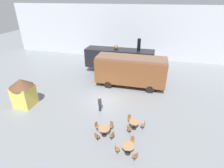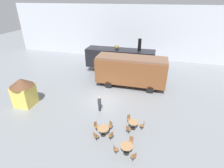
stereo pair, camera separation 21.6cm
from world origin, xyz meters
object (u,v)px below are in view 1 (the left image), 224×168
Objects in this scene: passenger_coach_wooden at (131,70)px; ticket_kiosk at (23,91)px; cafe_chair_0 at (132,140)px; steam_locomotive at (119,58)px; cafe_table_mid at (104,130)px; cafe_table_far at (134,123)px; cafe_table_near at (128,147)px; visitor_person at (100,103)px.

passenger_coach_wooden reaches higher than ticket_kiosk.
passenger_coach_wooden is 9.68× the size of cafe_chair_0.
ticket_kiosk is (-7.58, -11.07, -0.45)m from steam_locomotive.
cafe_table_far is (2.24, 1.40, -0.03)m from cafe_table_mid.
cafe_table_near is 0.31× the size of ticket_kiosk.
visitor_person is (-3.61, 1.79, 0.30)m from cafe_table_far.
visitor_person reaches higher than cafe_chair_0.
ticket_kiosk is at bearing -124.43° from steam_locomotive.
visitor_person is 7.88m from ticket_kiosk.
ticket_kiosk reaches higher than cafe_table_far.
visitor_person is (-1.37, 3.19, 0.27)m from cafe_table_mid.
cafe_table_near is at bearing -52.10° from visitor_person.
cafe_table_near reaches higher than cafe_table_far.
cafe_table_mid is at bearing -14.07° from ticket_kiosk.
cafe_table_mid is at bearing -83.31° from steam_locomotive.
ticket_kiosk is at bearing -90.59° from cafe_chair_0.
cafe_table_mid is at bearing -94.24° from passenger_coach_wooden.
visitor_person is (-3.53, 4.54, 0.26)m from cafe_table_near.
cafe_table_far is 4.04m from visitor_person.
passenger_coach_wooden is at bearing 97.92° from cafe_table_near.
cafe_table_near is (3.74, -14.71, -1.52)m from steam_locomotive.
cafe_table_near is at bearing -75.75° from steam_locomotive.
cafe_table_far is at bearing 31.93° from cafe_table_mid.
steam_locomotive reaches higher than cafe_table_far.
cafe_chair_0 reaches higher than cafe_table_far.
cafe_table_far is at bearing -78.83° from passenger_coach_wooden.
steam_locomotive is 11.28× the size of cafe_table_far.
passenger_coach_wooden is at bearing 85.76° from cafe_table_mid.
cafe_table_near is at bearing -82.08° from passenger_coach_wooden.
steam_locomotive is at bearing 107.68° from cafe_table_far.
cafe_chair_0 is (2.36, -0.54, -0.09)m from cafe_table_mid.
cafe_table_near is at bearing -0.00° from cafe_chair_0.
passenger_coach_wooden is 9.17× the size of cafe_table_near.
steam_locomotive is 11.25× the size of cafe_chair_0.
passenger_coach_wooden is at bearing -157.11° from cafe_chair_0.
cafe_table_near is 1.06× the size of cafe_chair_0.
cafe_chair_0 is 11.91m from ticket_kiosk.
ticket_kiosk is (-11.32, 3.65, 1.07)m from cafe_table_near.
cafe_table_near is 0.97× the size of cafe_table_mid.
passenger_coach_wooden is 10.85m from cafe_table_near.
steam_locomotive reaches higher than cafe_table_mid.
steam_locomotive is 14.53m from cafe_chair_0.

